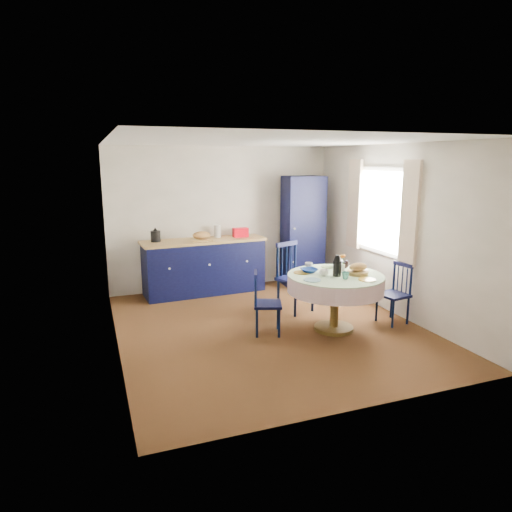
{
  "coord_description": "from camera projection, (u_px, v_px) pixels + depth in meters",
  "views": [
    {
      "loc": [
        -2.23,
        -5.53,
        2.28
      ],
      "look_at": [
        -0.11,
        0.2,
        0.98
      ],
      "focal_mm": 32.0,
      "sensor_mm": 36.0,
      "label": 1
    }
  ],
  "objects": [
    {
      "name": "wall_back",
      "position": [
        222.0,
        218.0,
        8.11
      ],
      "size": [
        4.0,
        0.02,
        2.5
      ],
      "primitive_type": "cube",
      "color": "silver",
      "rests_on": "floor"
    },
    {
      "name": "dining_table",
      "position": [
        336.0,
        284.0,
        6.09
      ],
      "size": [
        1.28,
        1.28,
        1.05
      ],
      "color": "#513C17",
      "rests_on": "floor"
    },
    {
      "name": "mug_b",
      "position": [
        345.0,
        276.0,
        5.83
      ],
      "size": [
        0.1,
        0.1,
        0.09
      ],
      "primitive_type": "imported",
      "color": "#377A70",
      "rests_on": "dining_table"
    },
    {
      "name": "mug_c",
      "position": [
        345.0,
        265.0,
        6.43
      ],
      "size": [
        0.12,
        0.12,
        0.09
      ],
      "primitive_type": "imported",
      "color": "black",
      "rests_on": "dining_table"
    },
    {
      "name": "floor",
      "position": [
        269.0,
        327.0,
        6.31
      ],
      "size": [
        4.5,
        4.5,
        0.0
      ],
      "primitive_type": "plane",
      "color": "black",
      "rests_on": "ground"
    },
    {
      "name": "window",
      "position": [
        381.0,
        210.0,
        6.92
      ],
      "size": [
        0.1,
        1.74,
        1.45
      ],
      "color": "white",
      "rests_on": "wall_right"
    },
    {
      "name": "mug_a",
      "position": [
        324.0,
        273.0,
        6.0
      ],
      "size": [
        0.11,
        0.11,
        0.09
      ],
      "primitive_type": "imported",
      "color": "silver",
      "rests_on": "dining_table"
    },
    {
      "name": "chair_far",
      "position": [
        294.0,
        277.0,
        6.91
      ],
      "size": [
        0.6,
        0.59,
        1.05
      ],
      "rotation": [
        0.0,
        0.0,
        0.37
      ],
      "color": "black",
      "rests_on": "floor"
    },
    {
      "name": "wall_right",
      "position": [
        395.0,
        230.0,
        6.72
      ],
      "size": [
        0.02,
        4.5,
        2.5
      ],
      "primitive_type": "cube",
      "color": "silver",
      "rests_on": "floor"
    },
    {
      "name": "pantry_cabinet",
      "position": [
        303.0,
        231.0,
        8.27
      ],
      "size": [
        0.72,
        0.53,
        1.99
      ],
      "rotation": [
        0.0,
        0.0,
        -0.05
      ],
      "color": "black",
      "rests_on": "floor"
    },
    {
      "name": "chair_right",
      "position": [
        395.0,
        293.0,
        6.42
      ],
      "size": [
        0.42,
        0.44,
        0.85
      ],
      "rotation": [
        0.0,
        0.0,
        -1.4
      ],
      "color": "black",
      "rests_on": "floor"
    },
    {
      "name": "kitchen_counter",
      "position": [
        204.0,
        265.0,
        7.86
      ],
      "size": [
        2.14,
        0.78,
        1.18
      ],
      "rotation": [
        0.0,
        0.0,
        0.06
      ],
      "color": "black",
      "rests_on": "floor"
    },
    {
      "name": "wall_left",
      "position": [
        112.0,
        248.0,
        5.37
      ],
      "size": [
        0.02,
        4.5,
        2.5
      ],
      "primitive_type": "cube",
      "color": "silver",
      "rests_on": "floor"
    },
    {
      "name": "ceiling",
      "position": [
        270.0,
        141.0,
        5.78
      ],
      "size": [
        4.5,
        4.5,
        0.0
      ],
      "primitive_type": "plane",
      "rotation": [
        3.14,
        0.0,
        0.0
      ],
      "color": "white",
      "rests_on": "wall_back"
    },
    {
      "name": "chair_left",
      "position": [
        265.0,
        302.0,
        6.01
      ],
      "size": [
        0.47,
        0.48,
        0.84
      ],
      "rotation": [
        0.0,
        0.0,
        1.22
      ],
      "color": "black",
      "rests_on": "floor"
    },
    {
      "name": "cobalt_bowl",
      "position": [
        309.0,
        270.0,
        6.18
      ],
      "size": [
        0.23,
        0.23,
        0.06
      ],
      "primitive_type": "imported",
      "color": "navy",
      "rests_on": "dining_table"
    },
    {
      "name": "mug_d",
      "position": [
        309.0,
        266.0,
        6.32
      ],
      "size": [
        0.11,
        0.11,
        0.1
      ],
      "primitive_type": "imported",
      "color": "silver",
      "rests_on": "dining_table"
    }
  ]
}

